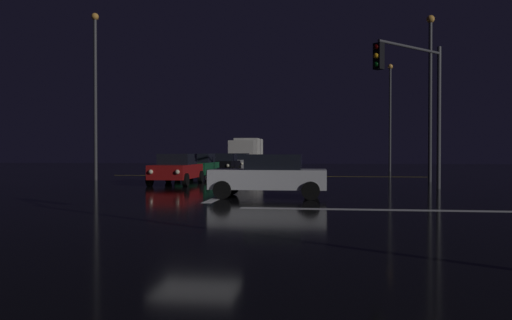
# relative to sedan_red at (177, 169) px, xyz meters

# --- Properties ---
(ground) EXTENTS (120.00, 120.00, 0.10)m
(ground) POSITION_rel_sedan_red_xyz_m (3.67, -10.65, -0.85)
(ground) COLOR black
(stop_line_north) EXTENTS (0.35, 14.73, 0.01)m
(stop_line_north) POSITION_rel_sedan_red_xyz_m (3.67, -2.07, -0.80)
(stop_line_north) COLOR white
(stop_line_north) RESTS_ON ground
(centre_line_ns) EXTENTS (22.00, 0.15, 0.01)m
(centre_line_ns) POSITION_rel_sedan_red_xyz_m (3.67, 9.53, -0.80)
(centre_line_ns) COLOR yellow
(centre_line_ns) RESTS_ON ground
(crosswalk_bar_east) EXTENTS (14.73, 0.40, 0.01)m
(crosswalk_bar_east) POSITION_rel_sedan_red_xyz_m (12.35, -10.65, -0.80)
(crosswalk_bar_east) COLOR white
(crosswalk_bar_east) RESTS_ON ground
(sedan_red) EXTENTS (2.02, 4.33, 1.57)m
(sedan_red) POSITION_rel_sedan_red_xyz_m (0.00, 0.00, 0.00)
(sedan_red) COLOR maroon
(sedan_red) RESTS_ON ground
(sedan_green) EXTENTS (2.02, 4.33, 1.57)m
(sedan_green) POSITION_rel_sedan_red_xyz_m (-0.16, 5.41, 0.00)
(sedan_green) COLOR #14512D
(sedan_green) RESTS_ON ground
(sedan_black) EXTENTS (2.02, 4.33, 1.57)m
(sedan_black) POSITION_rel_sedan_red_xyz_m (0.24, 11.92, 0.00)
(sedan_black) COLOR black
(sedan_black) RESTS_ON ground
(sedan_silver) EXTENTS (2.02, 4.33, 1.57)m
(sedan_silver) POSITION_rel_sedan_red_xyz_m (0.29, 18.15, 0.00)
(sedan_silver) COLOR #B7B7BC
(sedan_silver) RESTS_ON ground
(box_truck) EXTENTS (2.68, 8.28, 3.08)m
(box_truck) POSITION_rel_sedan_red_xyz_m (-0.02, 25.80, 0.91)
(box_truck) COLOR beige
(box_truck) RESTS_ON ground
(sedan_white_crossing) EXTENTS (4.33, 2.02, 1.57)m
(sedan_white_crossing) POSITION_rel_sedan_red_xyz_m (5.50, -6.97, 0.00)
(sedan_white_crossing) COLOR silver
(sedan_white_crossing) RESTS_ON ground
(traffic_signal_ne) EXTENTS (3.33, 3.33, 6.41)m
(traffic_signal_ne) POSITION_rel_sedan_red_xyz_m (11.38, -2.94, 3.62)
(traffic_signal_ne) COLOR #4C4C51
(traffic_signal_ne) RESTS_ON ground
(streetlamp_right_far) EXTENTS (0.44, 0.44, 9.27)m
(streetlamp_right_far) POSITION_rel_sedan_red_xyz_m (13.35, 19.53, 4.53)
(streetlamp_right_far) COLOR #424247
(streetlamp_right_far) RESTS_ON ground
(streetlamp_right_near) EXTENTS (0.44, 0.44, 9.19)m
(streetlamp_right_near) POSITION_rel_sedan_red_xyz_m (13.35, 3.53, 4.49)
(streetlamp_right_near) COLOR #424247
(streetlamp_right_near) RESTS_ON ground
(streetlamp_left_near) EXTENTS (0.44, 0.44, 9.97)m
(streetlamp_left_near) POSITION_rel_sedan_red_xyz_m (-6.01, 3.53, 4.89)
(streetlamp_left_near) COLOR #424247
(streetlamp_left_near) RESTS_ON ground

